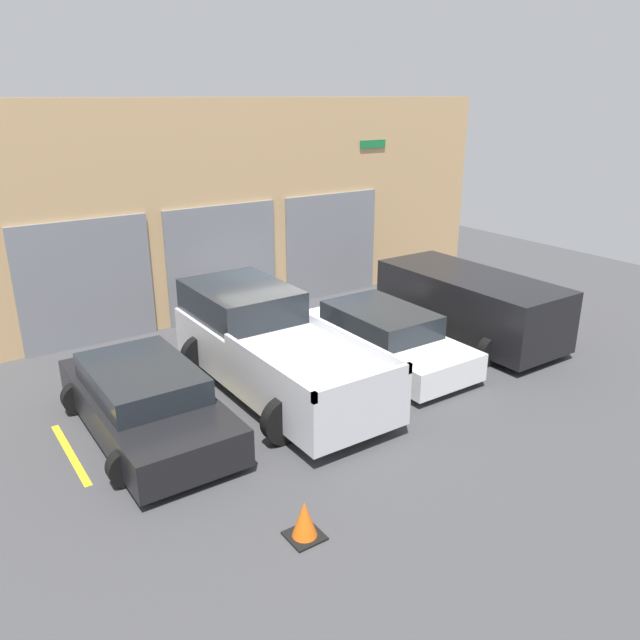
# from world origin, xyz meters

# --- Properties ---
(ground_plane) EXTENTS (28.00, 28.00, 0.00)m
(ground_plane) POSITION_xyz_m (0.00, 0.00, 0.00)
(ground_plane) COLOR #3D3D3F
(shophouse_building) EXTENTS (16.98, 0.68, 5.51)m
(shophouse_building) POSITION_xyz_m (-0.01, 3.29, 2.71)
(shophouse_building) COLOR tan
(shophouse_building) RESTS_ON ground
(pickup_truck) EXTENTS (2.61, 5.44, 1.84)m
(pickup_truck) POSITION_xyz_m (-1.33, -1.38, 0.87)
(pickup_truck) COLOR silver
(pickup_truck) RESTS_ON ground
(sedan_white) EXTENTS (2.23, 4.32, 1.21)m
(sedan_white) POSITION_xyz_m (1.33, -1.65, 0.57)
(sedan_white) COLOR white
(sedan_white) RESTS_ON ground
(sedan_side) EXTENTS (2.33, 4.64, 1.56)m
(sedan_side) POSITION_xyz_m (4.00, -1.68, 0.85)
(sedan_side) COLOR black
(sedan_side) RESTS_ON ground
(van_right) EXTENTS (2.22, 4.43, 1.20)m
(van_right) POSITION_xyz_m (-4.00, -1.66, 0.57)
(van_right) COLOR black
(van_right) RESTS_ON ground
(parking_stripe_far_left) EXTENTS (0.12, 2.20, 0.01)m
(parking_stripe_far_left) POSITION_xyz_m (-5.33, -1.68, 0.00)
(parking_stripe_far_left) COLOR gold
(parking_stripe_far_left) RESTS_ON ground
(parking_stripe_left) EXTENTS (0.12, 2.20, 0.01)m
(parking_stripe_left) POSITION_xyz_m (-2.66, -1.68, 0.00)
(parking_stripe_left) COLOR gold
(parking_stripe_left) RESTS_ON ground
(parking_stripe_centre) EXTENTS (0.12, 2.20, 0.01)m
(parking_stripe_centre) POSITION_xyz_m (-0.00, -1.68, 0.00)
(parking_stripe_centre) COLOR gold
(parking_stripe_centre) RESTS_ON ground
(parking_stripe_right) EXTENTS (0.12, 2.20, 0.01)m
(parking_stripe_right) POSITION_xyz_m (2.66, -1.68, 0.00)
(parking_stripe_right) COLOR gold
(parking_stripe_right) RESTS_ON ground
(parking_stripe_far_right) EXTENTS (0.12, 2.20, 0.01)m
(parking_stripe_far_right) POSITION_xyz_m (5.33, -1.68, 0.00)
(parking_stripe_far_right) COLOR gold
(parking_stripe_far_right) RESTS_ON ground
(traffic_cone) EXTENTS (0.47, 0.47, 0.55)m
(traffic_cone) POSITION_xyz_m (-3.26, -5.58, 0.25)
(traffic_cone) COLOR black
(traffic_cone) RESTS_ON ground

